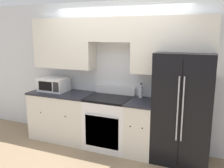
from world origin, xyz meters
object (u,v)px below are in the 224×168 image
Objects in this scene: bottle at (141,92)px; refrigerator at (183,108)px; microwave at (54,84)px; oven_range at (109,122)px.

refrigerator is at bearing -12.26° from bottle.
microwave is 1.72m from bottle.
bottle is (0.52, 0.22, 0.56)m from oven_range.
oven_range is at bearing -2.04° from microwave.
microwave is (-2.47, -0.02, 0.18)m from refrigerator.
refrigerator is 2.48m from microwave.
bottle is at bearing 23.41° from oven_range.
refrigerator reaches higher than bottle.
microwave is at bearing 177.96° from oven_range.
bottle is (1.71, 0.18, -0.03)m from microwave.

